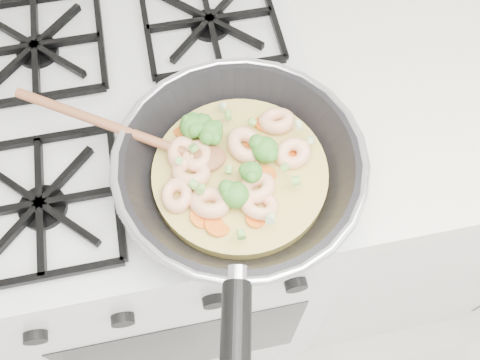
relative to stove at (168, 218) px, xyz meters
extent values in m
cube|color=white|center=(0.00, 0.00, -0.01)|extent=(0.60, 0.60, 0.90)
cube|color=black|center=(0.00, -0.30, -0.01)|extent=(0.48, 0.00, 0.40)
cube|color=black|center=(0.00, 0.00, 0.45)|extent=(0.56, 0.56, 0.02)
torus|color=#BBBBC3|center=(0.14, -0.18, 0.53)|extent=(0.35, 0.35, 0.01)
cylinder|color=#CEBA59|center=(0.14, -0.18, 0.49)|extent=(0.25, 0.25, 0.02)
ellipsoid|color=#975836|center=(0.09, -0.15, 0.51)|extent=(0.07, 0.07, 0.02)
cylinder|color=#975836|center=(-0.03, -0.09, 0.53)|extent=(0.24, 0.13, 0.07)
torus|color=#FFC596|center=(0.05, -0.20, 0.51)|extent=(0.06, 0.06, 0.03)
torus|color=#FFC596|center=(0.21, -0.11, 0.51)|extent=(0.06, 0.07, 0.03)
torus|color=#FFC596|center=(0.08, -0.15, 0.51)|extent=(0.06, 0.06, 0.02)
torus|color=#FFC596|center=(0.21, -0.17, 0.51)|extent=(0.06, 0.06, 0.03)
torus|color=#FFC596|center=(0.06, -0.14, 0.51)|extent=(0.07, 0.07, 0.04)
torus|color=#FFC596|center=(0.09, -0.22, 0.51)|extent=(0.08, 0.08, 0.04)
torus|color=#FFC596|center=(0.07, -0.17, 0.51)|extent=(0.08, 0.08, 0.03)
torus|color=#FFC596|center=(0.15, -0.24, 0.51)|extent=(0.07, 0.07, 0.03)
torus|color=#FFC596|center=(0.15, -0.21, 0.51)|extent=(0.07, 0.08, 0.03)
torus|color=#FFC596|center=(0.15, -0.14, 0.51)|extent=(0.08, 0.08, 0.04)
ellipsoid|color=#489530|center=(0.10, -0.10, 0.52)|extent=(0.04, 0.04, 0.03)
ellipsoid|color=#489530|center=(0.12, -0.22, 0.52)|extent=(0.05, 0.05, 0.04)
ellipsoid|color=#489530|center=(0.11, -0.12, 0.52)|extent=(0.05, 0.05, 0.04)
ellipsoid|color=#489530|center=(0.08, -0.10, 0.52)|extent=(0.05, 0.05, 0.04)
ellipsoid|color=#489530|center=(0.18, -0.16, 0.52)|extent=(0.05, 0.05, 0.04)
ellipsoid|color=#489530|center=(0.15, -0.19, 0.52)|extent=(0.04, 0.04, 0.03)
cylinder|color=orange|center=(0.19, -0.11, 0.50)|extent=(0.04, 0.04, 0.01)
cylinder|color=orange|center=(0.09, -0.10, 0.50)|extent=(0.04, 0.04, 0.02)
cylinder|color=orange|center=(0.21, -0.17, 0.50)|extent=(0.04, 0.04, 0.01)
cylinder|color=orange|center=(0.14, -0.25, 0.50)|extent=(0.03, 0.03, 0.00)
cylinder|color=orange|center=(0.17, -0.19, 0.50)|extent=(0.03, 0.03, 0.00)
cylinder|color=orange|center=(0.09, -0.25, 0.50)|extent=(0.05, 0.05, 0.01)
cylinder|color=orange|center=(0.07, -0.09, 0.50)|extent=(0.04, 0.04, 0.01)
cylinder|color=orange|center=(0.16, -0.14, 0.50)|extent=(0.04, 0.04, 0.00)
cylinder|color=orange|center=(0.07, -0.12, 0.50)|extent=(0.04, 0.04, 0.01)
cylinder|color=orange|center=(0.07, -0.23, 0.50)|extent=(0.04, 0.04, 0.01)
cylinder|color=#76B347|center=(0.12, -0.21, 0.52)|extent=(0.01, 0.01, 0.01)
cylinder|color=#76B347|center=(0.06, -0.16, 0.53)|extent=(0.01, 0.01, 0.01)
cylinder|color=#76B347|center=(0.12, -0.28, 0.52)|extent=(0.01, 0.01, 0.01)
cylinder|color=#76B347|center=(0.14, -0.09, 0.52)|extent=(0.01, 0.01, 0.01)
cylinder|color=#BBDA99|center=(0.24, -0.16, 0.52)|extent=(0.01, 0.01, 0.01)
cylinder|color=#76B347|center=(0.12, -0.18, 0.52)|extent=(0.01, 0.01, 0.01)
cylinder|color=#BBDA99|center=(0.13, -0.07, 0.51)|extent=(0.01, 0.01, 0.01)
cylinder|color=#BBDA99|center=(0.16, -0.19, 0.52)|extent=(0.01, 0.01, 0.01)
cylinder|color=#76B347|center=(0.17, -0.11, 0.52)|extent=(0.01, 0.01, 0.01)
cylinder|color=#76B347|center=(0.07, -0.19, 0.52)|extent=(0.01, 0.01, 0.01)
cylinder|color=#76B347|center=(0.20, -0.20, 0.53)|extent=(0.01, 0.01, 0.01)
cylinder|color=#76B347|center=(0.08, -0.21, 0.53)|extent=(0.01, 0.01, 0.01)
cylinder|color=#BBDA99|center=(0.23, -0.14, 0.53)|extent=(0.01, 0.01, 0.01)
cylinder|color=#76B347|center=(0.20, -0.22, 0.52)|extent=(0.01, 0.01, 0.01)
cylinder|color=#76B347|center=(0.08, -0.14, 0.53)|extent=(0.01, 0.01, 0.01)
cylinder|color=#BBDA99|center=(0.16, -0.27, 0.53)|extent=(0.01, 0.01, 0.01)
camera|label=1|loc=(0.07, -0.52, 1.15)|focal=39.70mm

